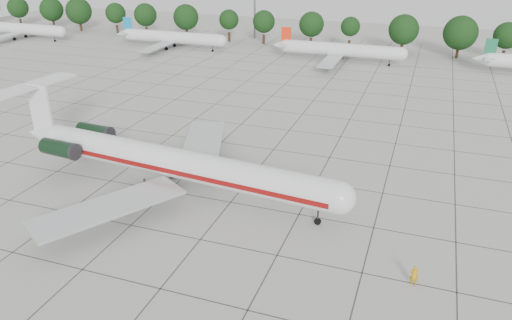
{
  "coord_description": "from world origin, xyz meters",
  "views": [
    {
      "loc": [
        19.22,
        -45.58,
        27.83
      ],
      "look_at": [
        1.4,
        4.63,
        3.5
      ],
      "focal_mm": 35.0,
      "sensor_mm": 36.0,
      "label": 1
    }
  ],
  "objects_px": {
    "main_airliner": "(162,160)",
    "bg_airliner_c": "(340,50)",
    "bg_airliner_b": "(172,38)",
    "ground_crew": "(414,275)",
    "bg_airliner_a": "(21,29)"
  },
  "relations": [
    {
      "from": "main_airliner",
      "to": "bg_airliner_c",
      "type": "relative_size",
      "value": 1.58
    },
    {
      "from": "bg_airliner_b",
      "to": "bg_airliner_c",
      "type": "relative_size",
      "value": 1.0
    },
    {
      "from": "ground_crew",
      "to": "bg_airliner_b",
      "type": "height_order",
      "value": "bg_airliner_b"
    },
    {
      "from": "bg_airliner_a",
      "to": "bg_airliner_c",
      "type": "distance_m",
      "value": 91.16
    },
    {
      "from": "ground_crew",
      "to": "bg_airliner_a",
      "type": "xyz_separation_m",
      "value": [
        -112.67,
        76.38,
        1.91
      ]
    },
    {
      "from": "ground_crew",
      "to": "bg_airliner_a",
      "type": "relative_size",
      "value": 0.07
    },
    {
      "from": "bg_airliner_a",
      "to": "main_airliner",
      "type": "bearing_deg",
      "value": -38.99
    },
    {
      "from": "main_airliner",
      "to": "ground_crew",
      "type": "bearing_deg",
      "value": -11.09
    },
    {
      "from": "main_airliner",
      "to": "ground_crew",
      "type": "xyz_separation_m",
      "value": [
        29.2,
        -8.82,
        -2.7
      ]
    },
    {
      "from": "main_airliner",
      "to": "bg_airliner_a",
      "type": "relative_size",
      "value": 1.58
    },
    {
      "from": "main_airliner",
      "to": "bg_airliner_b",
      "type": "height_order",
      "value": "main_airliner"
    },
    {
      "from": "ground_crew",
      "to": "bg_airliner_c",
      "type": "xyz_separation_m",
      "value": [
        -21.55,
        78.96,
        1.91
      ]
    },
    {
      "from": "bg_airliner_c",
      "to": "ground_crew",
      "type": "bearing_deg",
      "value": -74.74
    },
    {
      "from": "main_airliner",
      "to": "ground_crew",
      "type": "distance_m",
      "value": 30.62
    },
    {
      "from": "main_airliner",
      "to": "bg_airliner_a",
      "type": "height_order",
      "value": "main_airliner"
    }
  ]
}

